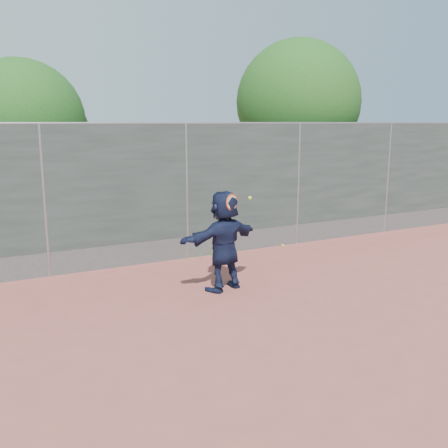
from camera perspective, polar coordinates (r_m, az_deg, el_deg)
name	(u,v)px	position (r m, az deg, el deg)	size (l,w,h in m)	color
ground	(271,308)	(8.43, 5.43, -9.50)	(80.00, 80.00, 0.00)	#9E4C42
player	(224,241)	(9.03, 0.00, -1.90)	(1.70, 0.54, 1.84)	#141A37
ball_ground	(283,246)	(12.40, 6.73, -2.46)	(0.07, 0.07, 0.07)	#BDDA30
fence	(187,189)	(11.06, -4.27, 4.06)	(20.00, 0.06, 3.03)	#38423D
swing_action	(233,203)	(8.76, 1.08, 2.45)	(0.55, 0.15, 0.51)	#C44012
tree_right	(302,106)	(15.27, 8.91, 13.19)	(3.78, 3.60, 5.39)	#382314
tree_left	(29,126)	(13.22, -21.44, 10.43)	(3.15, 3.00, 4.53)	#382314
weed_clump	(202,252)	(11.35, -2.56, -3.18)	(0.68, 0.07, 0.30)	#387226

